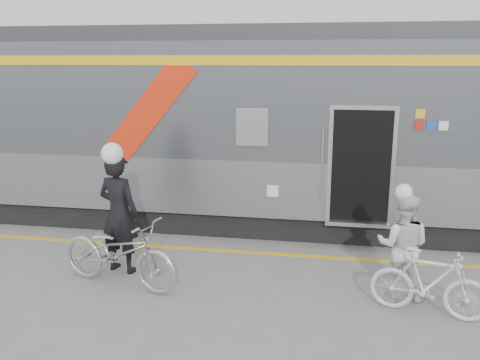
% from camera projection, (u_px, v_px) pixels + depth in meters
% --- Properties ---
extents(ground, '(90.00, 90.00, 0.00)m').
position_uv_depth(ground, '(198.00, 305.00, 7.37)').
color(ground, slate).
rests_on(ground, ground).
extents(train, '(24.00, 3.17, 4.10)m').
position_uv_depth(train, '(254.00, 127.00, 10.88)').
color(train, black).
rests_on(train, ground).
extents(safety_strip, '(24.00, 0.12, 0.01)m').
position_uv_depth(safety_strip, '(227.00, 251.00, 9.43)').
color(safety_strip, gold).
rests_on(safety_strip, ground).
extents(man, '(0.83, 0.65, 2.01)m').
position_uv_depth(man, '(119.00, 213.00, 8.34)').
color(man, black).
rests_on(man, ground).
extents(bicycle_left, '(2.22, 1.24, 1.10)m').
position_uv_depth(bicycle_left, '(119.00, 252.00, 7.88)').
color(bicycle_left, '#A9ABB1').
rests_on(bicycle_left, ground).
extents(woman, '(0.89, 0.76, 1.59)m').
position_uv_depth(woman, '(403.00, 246.00, 7.47)').
color(woman, silver).
rests_on(woman, ground).
extents(bicycle_right, '(1.66, 0.80, 0.96)m').
position_uv_depth(bicycle_right, '(429.00, 283.00, 6.97)').
color(bicycle_right, silver).
rests_on(bicycle_right, ground).
extents(helmet_man, '(0.35, 0.35, 0.35)m').
position_uv_depth(helmet_man, '(115.00, 143.00, 8.06)').
color(helmet_man, white).
rests_on(helmet_man, man).
extents(helmet_woman, '(0.25, 0.25, 0.25)m').
position_uv_depth(helmet_woman, '(408.00, 185.00, 7.26)').
color(helmet_woman, white).
rests_on(helmet_woman, woman).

